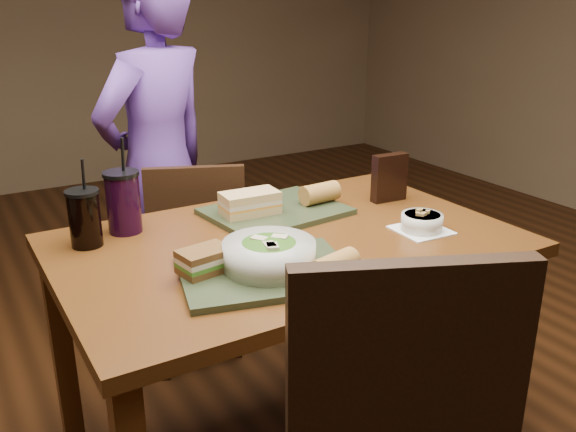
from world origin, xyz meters
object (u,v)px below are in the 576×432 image
Objects in this scene: baguette_near at (335,266)px; sandwich_near at (205,260)px; chair_far at (190,254)px; soup_bowl at (422,222)px; cup_berry at (123,202)px; chip_bag at (389,178)px; salad_bowl at (269,253)px; tray_far at (276,211)px; sandwich_far at (250,203)px; tray_near at (265,272)px; diner at (158,169)px; dining_table at (288,267)px; cup_cola at (85,218)px; baguette_far at (320,193)px.

sandwich_near is at bearing 142.82° from baguette_near.
chair_far is 5.34× the size of soup_bowl.
soup_bowl is at bearing -62.46° from chair_far.
chair_far is 0.97m from soup_bowl.
cup_berry is 1.75× the size of chip_bag.
salad_bowl is 1.44× the size of chip_bag.
chip_bag is (0.40, -0.08, 0.07)m from tray_far.
cup_berry is (-0.37, 0.09, 0.04)m from sandwich_far.
chair_far is 0.90m from sandwich_near.
chip_bag reaches higher than tray_near.
chip_bag is at bearing 104.11° from diner.
salad_bowl is 0.53m from cup_berry.
salad_bowl is (-0.07, -1.02, 0.03)m from diner.
cup_berry is (-0.34, -0.37, 0.38)m from chair_far.
baguette_near is (-0.04, -0.52, -0.00)m from sandwich_far.
salad_bowl is at bearing -121.73° from tray_far.
cup_berry is (-0.21, 0.48, 0.08)m from tray_near.
diner is 1.10m from soup_bowl.
dining_table is 0.59m from cup_cola.
sandwich_far is at bearing 47.91° from sandwich_near.
chair_far is at bearing 120.52° from baguette_far.
sandwich_near reaches higher than soup_bowl.
tray_far is at bearing 75.79° from baguette_near.
cup_berry is (-0.33, 0.61, 0.04)m from baguette_near.
sandwich_far is (0.15, 0.39, -0.00)m from salad_bowl.
cup_cola reaches higher than tray_far.
diner is 3.69× the size of tray_near.
tray_far is 0.46m from salad_bowl.
diner is 6.15× the size of cup_cola.
tray_far is at bearing -3.88° from cup_cola.
salad_bowl is 1.80× the size of baguette_far.
sandwich_near is 0.84× the size of chip_bag.
dining_table is 0.85m from diner.
dining_table is 0.42m from soup_bowl.
soup_bowl is at bearing 20.97° from baguette_near.
cup_cola reaches higher than chip_bag.
dining_table is at bearing 71.59° from diner.
diner is at bearing 103.73° from chair_far.
diner is at bearing 116.49° from baguette_far.
diner is 0.64m from sandwich_far.
tray_far is 3.22× the size of baguette_far.
chair_far is 2.00× the size of tray_far.
chip_bag is (0.64, 0.31, 0.02)m from salad_bowl.
cup_cola is at bearing 30.20° from diner.
sandwich_near is (-0.22, -0.96, 0.02)m from diner.
tray_far is at bearing -0.19° from sandwich_far.
tray_far is 0.59m from cup_cola.
dining_table is 7.97× the size of chip_bag.
sandwich_near is (-0.15, 0.06, -0.01)m from salad_bowl.
soup_bowl is 0.69m from sandwich_near.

